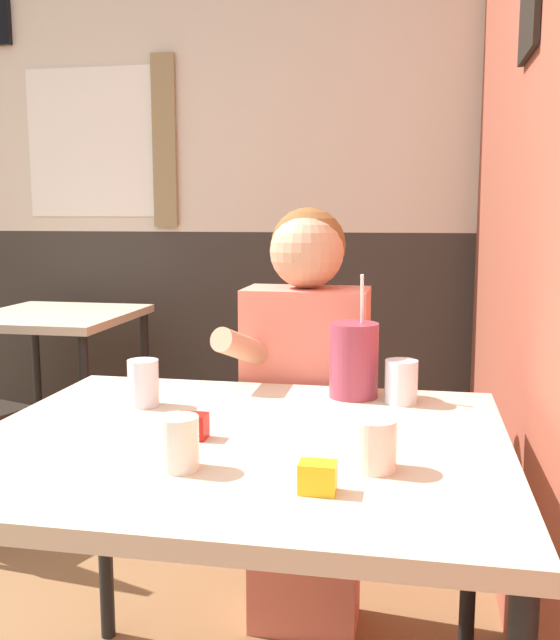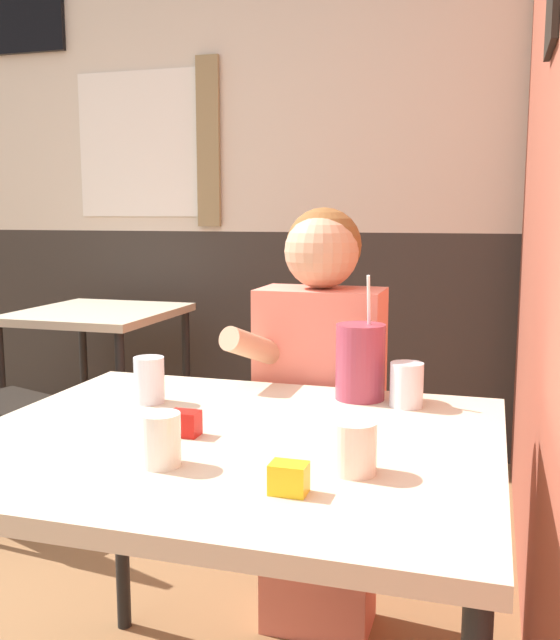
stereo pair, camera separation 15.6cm
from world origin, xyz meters
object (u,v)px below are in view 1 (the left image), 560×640
object	(u,v)px
background_table	(56,333)
person_seated	(306,413)
cocktail_pitcher	(354,360)
main_table	(239,466)

from	to	relation	value
background_table	person_seated	size ratio (longest dim) A/B	0.62
background_table	cocktail_pitcher	distance (m)	1.91
main_table	person_seated	distance (m)	0.59
person_seated	cocktail_pitcher	bearing A→B (deg)	-56.31
person_seated	cocktail_pitcher	distance (m)	0.34
background_table	person_seated	bearing A→B (deg)	-37.70
person_seated	main_table	bearing A→B (deg)	-94.61
main_table	cocktail_pitcher	bearing A→B (deg)	61.08
person_seated	background_table	bearing A→B (deg)	142.30
main_table	cocktail_pitcher	distance (m)	0.44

